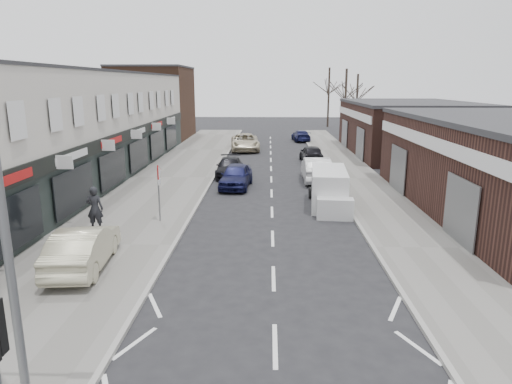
# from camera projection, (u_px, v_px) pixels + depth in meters

# --- Properties ---
(pavement_left) EXTENTS (5.50, 64.00, 0.12)m
(pavement_left) POSITION_uv_depth(u_px,v_px,m) (172.00, 178.00, 30.90)
(pavement_left) COLOR slate
(pavement_left) RESTS_ON ground
(pavement_right) EXTENTS (3.50, 64.00, 0.12)m
(pavement_right) POSITION_uv_depth(u_px,v_px,m) (357.00, 179.00, 30.56)
(pavement_right) COLOR slate
(pavement_right) RESTS_ON ground
(shop_terrace_left) EXTENTS (8.00, 41.00, 7.10)m
(shop_terrace_left) POSITION_uv_depth(u_px,v_px,m) (51.00, 130.00, 27.85)
(shop_terrace_left) COLOR beige
(shop_terrace_left) RESTS_ON ground
(brick_block_far) EXTENTS (8.00, 10.00, 8.00)m
(brick_block_far) POSITION_uv_depth(u_px,v_px,m) (154.00, 104.00, 52.53)
(brick_block_far) COLOR #43291C
(brick_block_far) RESTS_ON ground
(right_unit_far) EXTENTS (10.00, 16.00, 4.50)m
(right_unit_far) POSITION_uv_depth(u_px,v_px,m) (408.00, 129.00, 41.54)
(right_unit_far) COLOR #3A201A
(right_unit_far) RESTS_ON ground
(tree_far_a) EXTENTS (3.60, 3.60, 8.00)m
(tree_far_a) POSITION_uv_depth(u_px,v_px,m) (344.00, 136.00, 55.77)
(tree_far_a) COLOR #382D26
(tree_far_a) RESTS_ON ground
(tree_far_b) EXTENTS (3.60, 3.60, 7.50)m
(tree_far_b) POSITION_uv_depth(u_px,v_px,m) (355.00, 131.00, 61.53)
(tree_far_b) COLOR #382D26
(tree_far_b) RESTS_ON ground
(tree_far_c) EXTENTS (3.60, 3.60, 8.50)m
(tree_far_c) POSITION_uv_depth(u_px,v_px,m) (327.00, 127.00, 67.44)
(tree_far_c) COLOR #382D26
(tree_far_c) RESTS_ON ground
(street_lamp) EXTENTS (2.23, 0.22, 8.00)m
(street_lamp) POSITION_uv_depth(u_px,v_px,m) (9.00, 188.00, 7.62)
(street_lamp) COLOR slate
(street_lamp) RESTS_ON pavement_left
(warning_sign) EXTENTS (0.12, 0.80, 2.70)m
(warning_sign) POSITION_uv_depth(u_px,v_px,m) (159.00, 177.00, 20.64)
(warning_sign) COLOR slate
(warning_sign) RESTS_ON pavement_left
(white_van) EXTENTS (2.12, 5.13, 1.95)m
(white_van) POSITION_uv_depth(u_px,v_px,m) (329.00, 189.00, 23.81)
(white_van) COLOR silver
(white_van) RESTS_ON ground
(sedan_on_pavement) EXTENTS (1.95, 4.54, 1.45)m
(sedan_on_pavement) POSITION_uv_depth(u_px,v_px,m) (83.00, 247.00, 15.61)
(sedan_on_pavement) COLOR #B9B494
(sedan_on_pavement) RESTS_ON pavement_left
(pedestrian) EXTENTS (0.71, 0.46, 1.94)m
(pedestrian) POSITION_uv_depth(u_px,v_px,m) (95.00, 209.00, 19.53)
(pedestrian) COLOR black
(pedestrian) RESTS_ON pavement_left
(parked_car_left_a) EXTENTS (2.08, 4.43, 1.47)m
(parked_car_left_a) POSITION_uv_depth(u_px,v_px,m) (236.00, 176.00, 28.23)
(parked_car_left_a) COLOR #13153B
(parked_car_left_a) RESTS_ON ground
(parked_car_left_b) EXTENTS (1.90, 4.43, 1.27)m
(parked_car_left_b) POSITION_uv_depth(u_px,v_px,m) (230.00, 167.00, 31.65)
(parked_car_left_b) COLOR black
(parked_car_left_b) RESTS_ON ground
(parked_car_left_c) EXTENTS (3.09, 5.90, 1.59)m
(parked_car_left_c) POSITION_uv_depth(u_px,v_px,m) (245.00, 142.00, 43.80)
(parked_car_left_c) COLOR beige
(parked_car_left_c) RESTS_ON ground
(parked_car_right_a) EXTENTS (1.71, 4.85, 1.59)m
(parked_car_right_a) POSITION_uv_depth(u_px,v_px,m) (316.00, 169.00, 30.06)
(parked_car_right_a) COLOR silver
(parked_car_right_a) RESTS_ON ground
(parked_car_right_b) EXTENTS (1.81, 4.22, 1.42)m
(parked_car_right_b) POSITION_uv_depth(u_px,v_px,m) (311.00, 154.00, 37.23)
(parked_car_right_b) COLOR black
(parked_car_right_b) RESTS_ON ground
(parked_car_right_c) EXTENTS (2.06, 4.35, 1.23)m
(parked_car_right_c) POSITION_uv_depth(u_px,v_px,m) (301.00, 136.00, 50.88)
(parked_car_right_c) COLOR #141741
(parked_car_right_c) RESTS_ON ground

